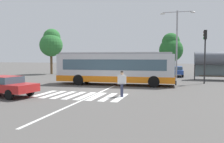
% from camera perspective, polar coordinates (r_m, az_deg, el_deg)
% --- Properties ---
extents(ground_plane, '(160.00, 160.00, 0.00)m').
position_cam_1_polar(ground_plane, '(18.34, -3.30, -4.72)').
color(ground_plane, '#514F4C').
extents(city_transit_bus, '(11.15, 3.09, 3.06)m').
position_cam_1_polar(city_transit_bus, '(22.23, 0.83, 0.84)').
color(city_transit_bus, black).
rests_on(city_transit_bus, ground_plane).
extents(pedestrian_crossing_street, '(0.55, 0.40, 1.72)m').
position_cam_1_polar(pedestrian_crossing_street, '(15.58, 2.42, -2.60)').
color(pedestrian_crossing_street, '#333856').
rests_on(pedestrian_crossing_street, ground_plane).
extents(foreground_sedan, '(4.76, 2.61, 1.35)m').
position_cam_1_polar(foreground_sedan, '(17.34, -24.58, -2.97)').
color(foreground_sedan, black).
rests_on(foreground_sedan, ground_plane).
extents(parked_car_silver, '(1.96, 4.54, 1.35)m').
position_cam_1_polar(parked_car_silver, '(34.01, 1.52, 0.40)').
color(parked_car_silver, black).
rests_on(parked_car_silver, ground_plane).
extents(parked_car_red, '(1.90, 4.52, 1.35)m').
position_cam_1_polar(parked_car_red, '(33.41, 5.83, 0.32)').
color(parked_car_red, black).
rests_on(parked_car_red, ground_plane).
extents(parked_car_champagne, '(1.91, 4.52, 1.35)m').
position_cam_1_polar(parked_car_champagne, '(32.99, 10.51, 0.24)').
color(parked_car_champagne, black).
rests_on(parked_car_champagne, ground_plane).
extents(parked_car_blue, '(1.93, 4.53, 1.35)m').
position_cam_1_polar(parked_car_blue, '(33.13, 15.29, 0.19)').
color(parked_car_blue, black).
rests_on(parked_car_blue, ground_plane).
extents(traffic_light_far_corner, '(0.33, 0.32, 5.26)m').
position_cam_1_polar(traffic_light_far_corner, '(24.79, 21.63, 5.28)').
color(traffic_light_far_corner, '#28282B').
rests_on(traffic_light_far_corner, ground_plane).
extents(bus_stop_shelter, '(4.90, 1.54, 3.25)m').
position_cam_1_polar(bus_stop_shelter, '(29.27, 24.15, 2.81)').
color(bus_stop_shelter, '#28282B').
rests_on(bus_stop_shelter, ground_plane).
extents(twin_arm_street_lamp, '(4.13, 0.32, 8.27)m').
position_cam_1_polar(twin_arm_street_lamp, '(30.11, 15.47, 8.15)').
color(twin_arm_street_lamp, '#939399').
rests_on(twin_arm_street_lamp, ground_plane).
extents(background_tree_left, '(3.51, 3.51, 7.00)m').
position_cam_1_polar(background_tree_left, '(37.61, -14.50, 6.74)').
color(background_tree_left, brown).
rests_on(background_tree_left, ground_plane).
extents(background_tree_right, '(3.78, 3.78, 6.50)m').
position_cam_1_polar(background_tree_right, '(39.05, 14.11, 5.64)').
color(background_tree_right, brown).
rests_on(background_tree_right, ground_plane).
extents(crosswalk_painted_stripes, '(6.11, 3.26, 0.01)m').
position_cam_1_polar(crosswalk_painted_stripes, '(16.25, -7.78, -5.80)').
color(crosswalk_painted_stripes, silver).
rests_on(crosswalk_painted_stripes, ground_plane).
extents(lane_center_line, '(0.16, 24.00, 0.01)m').
position_cam_1_polar(lane_center_line, '(20.12, -0.52, -3.97)').
color(lane_center_line, silver).
rests_on(lane_center_line, ground_plane).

